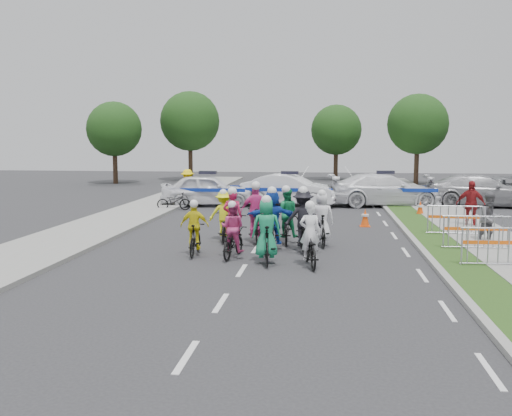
# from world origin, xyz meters

# --- Properties ---
(ground) EXTENTS (90.00, 90.00, 0.00)m
(ground) POSITION_xyz_m (0.00, 0.00, 0.00)
(ground) COLOR #28282B
(ground) RESTS_ON ground
(curb_right) EXTENTS (0.20, 60.00, 0.12)m
(curb_right) POSITION_xyz_m (5.10, 5.00, 0.06)
(curb_right) COLOR gray
(curb_right) RESTS_ON ground
(grass_strip) EXTENTS (1.20, 60.00, 0.11)m
(grass_strip) POSITION_xyz_m (5.80, 5.00, 0.06)
(grass_strip) COLOR #224114
(grass_strip) RESTS_ON ground
(sidewalk_right) EXTENTS (2.40, 60.00, 0.13)m
(sidewalk_right) POSITION_xyz_m (7.60, 5.00, 0.07)
(sidewalk_right) COLOR gray
(sidewalk_right) RESTS_ON ground
(sidewalk_left) EXTENTS (3.00, 60.00, 0.13)m
(sidewalk_left) POSITION_xyz_m (-6.50, 5.00, 0.07)
(sidewalk_left) COLOR gray
(sidewalk_left) RESTS_ON ground
(rider_0) EXTENTS (0.92, 1.84, 1.80)m
(rider_0) POSITION_xyz_m (1.75, 0.74, 0.60)
(rider_0) COLOR black
(rider_0) RESTS_ON ground
(rider_1) EXTENTS (0.86, 1.87, 1.91)m
(rider_1) POSITION_xyz_m (0.55, 0.96, 0.74)
(rider_1) COLOR black
(rider_1) RESTS_ON ground
(rider_2) EXTENTS (0.83, 1.71, 1.67)m
(rider_2) POSITION_xyz_m (-0.50, 1.60, 0.63)
(rider_2) COLOR black
(rider_2) RESTS_ON ground
(rider_3) EXTENTS (0.85, 1.61, 1.67)m
(rider_3) POSITION_xyz_m (-1.66, 1.79, 0.65)
(rider_3) COLOR black
(rider_3) RESTS_ON ground
(rider_4) EXTENTS (1.20, 2.05, 2.02)m
(rider_4) POSITION_xyz_m (1.48, 2.78, 0.78)
(rider_4) COLOR black
(rider_4) RESTS_ON ground
(rider_5) EXTENTS (1.62, 1.93, 1.98)m
(rider_5) POSITION_xyz_m (0.51, 3.03, 0.83)
(rider_5) COLOR black
(rider_5) RESTS_ON ground
(rider_6) EXTENTS (0.74, 1.94, 1.95)m
(rider_6) POSITION_xyz_m (-0.72, 2.98, 0.64)
(rider_6) COLOR black
(rider_6) RESTS_ON ground
(rider_7) EXTENTS (0.82, 1.79, 1.83)m
(rider_7) POSITION_xyz_m (2.04, 3.82, 0.71)
(rider_7) COLOR black
(rider_7) RESTS_ON ground
(rider_8) EXTENTS (0.84, 1.91, 1.91)m
(rider_8) POSITION_xyz_m (0.86, 4.30, 0.71)
(rider_8) COLOR black
(rider_8) RESTS_ON ground
(rider_9) EXTENTS (1.08, 2.01, 2.05)m
(rider_9) POSITION_xyz_m (-0.12, 4.12, 0.78)
(rider_9) COLOR black
(rider_9) RESTS_ON ground
(rider_10) EXTENTS (1.03, 1.78, 1.76)m
(rider_10) POSITION_xyz_m (-1.25, 4.35, 0.69)
(rider_10) COLOR black
(rider_10) RESTS_ON ground
(police_car_0) EXTENTS (5.04, 2.61, 1.64)m
(police_car_0) POSITION_xyz_m (-3.86, 14.30, 0.82)
(police_car_0) COLOR white
(police_car_0) RESTS_ON ground
(police_car_1) EXTENTS (5.16, 2.54, 1.63)m
(police_car_1) POSITION_xyz_m (0.32, 14.93, 0.81)
(police_car_1) COLOR white
(police_car_1) RESTS_ON ground
(police_car_2) EXTENTS (5.99, 3.03, 1.67)m
(police_car_2) POSITION_xyz_m (5.19, 15.26, 0.83)
(police_car_2) COLOR white
(police_car_2) RESTS_ON ground
(civilian_sedan) EXTENTS (5.72, 2.62, 1.62)m
(civilian_sedan) POSITION_xyz_m (10.04, 15.71, 0.81)
(civilian_sedan) COLOR #A1A0A5
(civilian_sedan) RESTS_ON ground
(civilian_suv) EXTENTS (5.15, 2.57, 1.40)m
(civilian_suv) POSITION_xyz_m (12.30, 18.10, 0.70)
(civilian_suv) COLOR slate
(civilian_suv) RESTS_ON ground
(spectator_1) EXTENTS (0.97, 0.85, 1.71)m
(spectator_1) POSITION_xyz_m (7.51, 4.71, 0.85)
(spectator_1) COLOR #57565B
(spectator_1) RESTS_ON ground
(spectator_2) EXTENTS (1.17, 0.83, 1.85)m
(spectator_2) POSITION_xyz_m (7.70, 8.10, 0.92)
(spectator_2) COLOR maroon
(spectator_2) RESTS_ON ground
(marshal_hiviz) EXTENTS (1.25, 0.78, 1.87)m
(marshal_hiviz) POSITION_xyz_m (-4.97, 14.49, 0.93)
(marshal_hiviz) COLOR yellow
(marshal_hiviz) RESTS_ON ground
(barrier_0) EXTENTS (2.03, 0.64, 1.12)m
(barrier_0) POSITION_xyz_m (6.70, 0.99, 0.56)
(barrier_0) COLOR #A5A8AD
(barrier_0) RESTS_ON ground
(barrier_1) EXTENTS (2.02, 0.57, 1.12)m
(barrier_1) POSITION_xyz_m (6.70, 3.32, 0.56)
(barrier_1) COLOR #A5A8AD
(barrier_1) RESTS_ON ground
(barrier_2) EXTENTS (2.01, 0.56, 1.12)m
(barrier_2) POSITION_xyz_m (6.70, 5.97, 0.56)
(barrier_2) COLOR #A5A8AD
(barrier_2) RESTS_ON ground
(cone_0) EXTENTS (0.40, 0.40, 0.70)m
(cone_0) POSITION_xyz_m (3.72, 8.10, 0.34)
(cone_0) COLOR #F24C0C
(cone_0) RESTS_ON ground
(cone_1) EXTENTS (0.40, 0.40, 0.70)m
(cone_1) POSITION_xyz_m (6.37, 11.52, 0.34)
(cone_1) COLOR #F24C0C
(cone_1) RESTS_ON ground
(parked_bike) EXTENTS (1.70, 0.76, 0.86)m
(parked_bike) POSITION_xyz_m (-5.13, 12.29, 0.43)
(parked_bike) COLOR black
(parked_bike) RESTS_ON ground
(tree_0) EXTENTS (4.20, 4.20, 6.30)m
(tree_0) POSITION_xyz_m (-14.00, 28.00, 4.19)
(tree_0) COLOR #382619
(tree_0) RESTS_ON ground
(tree_1) EXTENTS (4.55, 4.55, 6.82)m
(tree_1) POSITION_xyz_m (9.00, 30.00, 4.54)
(tree_1) COLOR #382619
(tree_1) RESTS_ON ground
(tree_3) EXTENTS (4.90, 4.90, 7.35)m
(tree_3) POSITION_xyz_m (-9.00, 32.00, 4.89)
(tree_3) COLOR #382619
(tree_3) RESTS_ON ground
(tree_4) EXTENTS (4.20, 4.20, 6.30)m
(tree_4) POSITION_xyz_m (3.00, 34.00, 4.19)
(tree_4) COLOR #382619
(tree_4) RESTS_ON ground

